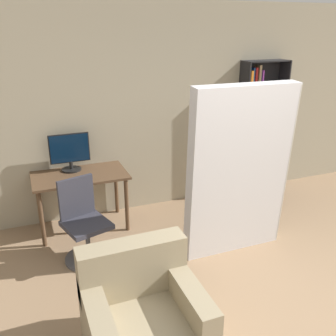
# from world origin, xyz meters

# --- Properties ---
(wall_back) EXTENTS (8.00, 0.06, 2.70)m
(wall_back) POSITION_xyz_m (0.00, 2.93, 1.35)
(wall_back) COLOR tan
(wall_back) RESTS_ON ground
(desk) EXTENTS (1.12, 0.64, 0.72)m
(desk) POSITION_xyz_m (-1.49, 2.58, 0.62)
(desk) COLOR brown
(desk) RESTS_ON ground
(monitor) EXTENTS (0.48, 0.24, 0.46)m
(monitor) POSITION_xyz_m (-1.56, 2.77, 0.97)
(monitor) COLOR black
(monitor) RESTS_ON desk
(office_chair) EXTENTS (0.55, 0.55, 0.90)m
(office_chair) POSITION_xyz_m (-1.57, 1.92, 0.36)
(office_chair) COLOR #4C4C51
(office_chair) RESTS_ON ground
(bookshelf) EXTENTS (0.67, 0.26, 1.95)m
(bookshelf) POSITION_xyz_m (1.11, 2.80, 0.96)
(bookshelf) COLOR black
(bookshelf) RESTS_ON ground
(mattress_near) EXTENTS (1.15, 0.28, 1.88)m
(mattress_near) POSITION_xyz_m (0.03, 1.46, 0.94)
(mattress_near) COLOR silver
(mattress_near) RESTS_ON ground
(armchair) EXTENTS (0.85, 0.80, 0.85)m
(armchair) POSITION_xyz_m (-1.39, 0.46, 0.32)
(armchair) COLOR gray
(armchair) RESTS_ON ground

